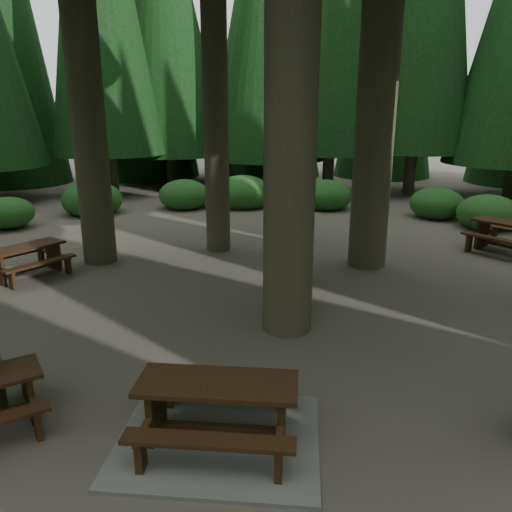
# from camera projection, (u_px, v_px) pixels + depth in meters

# --- Properties ---
(ground) EXTENTS (80.00, 80.00, 0.00)m
(ground) POSITION_uv_depth(u_px,v_px,m) (240.00, 330.00, 8.65)
(ground) COLOR #544B44
(ground) RESTS_ON ground
(picnic_table_a) EXTENTS (2.40, 2.02, 0.78)m
(picnic_table_a) POSITION_uv_depth(u_px,v_px,m) (218.00, 421.00, 5.69)
(picnic_table_a) COLOR gray
(picnic_table_a) RESTS_ON ground
(picnic_table_b) EXTENTS (1.97, 2.10, 0.72)m
(picnic_table_b) POSITION_uv_depth(u_px,v_px,m) (26.00, 256.00, 11.27)
(picnic_table_b) COLOR black
(picnic_table_b) RESTS_ON ground
(picnic_table_d) EXTENTS (2.48, 2.47, 0.84)m
(picnic_table_d) POSITION_uv_depth(u_px,v_px,m) (511.00, 233.00, 13.04)
(picnic_table_d) COLOR black
(picnic_table_d) RESTS_ON ground
(shrub_ring) EXTENTS (23.86, 24.64, 1.49)m
(shrub_ring) POSITION_uv_depth(u_px,v_px,m) (285.00, 295.00, 9.15)
(shrub_ring) COLOR #235B1F
(shrub_ring) RESTS_ON ground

